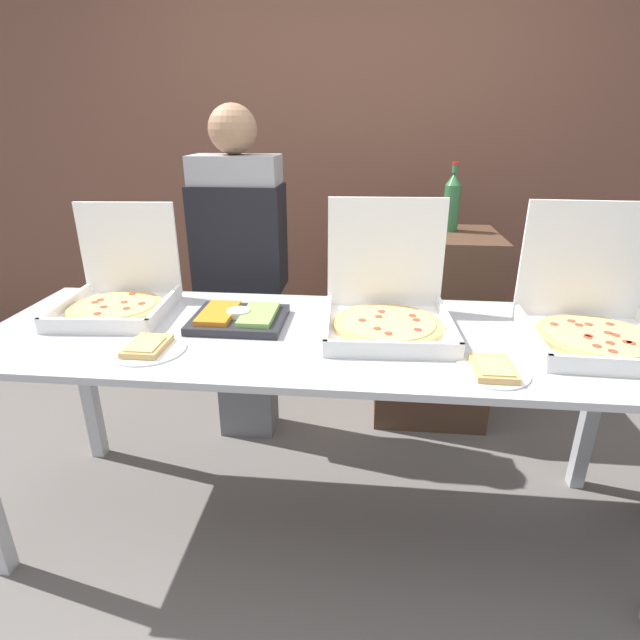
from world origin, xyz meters
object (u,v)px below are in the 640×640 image
Objects in this scene: pizza_box_far_left at (387,306)px; paper_plate_front_left at (493,370)px; pizza_box_near_left at (119,293)px; soda_can_silver at (397,228)px; pizza_box_near_right at (595,318)px; veggie_tray at (239,318)px; person_server_vest at (241,265)px; paper_plate_front_center at (148,347)px; soda_bottle at (452,202)px.

paper_plate_front_left is (0.31, -0.34, -0.07)m from pizza_box_far_left.
pizza_box_far_left is 1.06m from pizza_box_near_left.
soda_can_silver is at bearing 82.41° from pizza_box_far_left.
soda_can_silver is at bearing 103.82° from paper_plate_front_left.
pizza_box_near_right is 1.41× the size of veggie_tray.
veggie_tray is 0.62m from person_server_vest.
paper_plate_front_left is 1.77× the size of soda_can_silver.
pizza_box_near_left reaches higher than paper_plate_front_center.
pizza_box_near_left is 1.81× the size of paper_plate_front_center.
paper_plate_front_center is 0.73× the size of veggie_tray.
person_server_vest reaches higher than soda_bottle.
veggie_tray is at bearing 159.97° from paper_plate_front_left.
veggie_tray is (0.51, -0.09, -0.05)m from pizza_box_near_left.
veggie_tray is at bearing -130.45° from soda_can_silver.
paper_plate_front_center is at bearing -132.51° from veggie_tray.
paper_plate_front_left is 0.63× the size of soda_bottle.
pizza_box_far_left is 1.07× the size of pizza_box_near_left.
pizza_box_near_left is (-1.06, 0.06, -0.01)m from pizza_box_far_left.
pizza_box_near_left is 3.63× the size of soda_can_silver.
person_server_vest is at bearing 103.13° from veggie_tray.
soda_can_silver is (0.85, 0.98, 0.22)m from paper_plate_front_center.
paper_plate_front_left is at bearing -20.88° from pizza_box_near_left.
paper_plate_front_center is 1.31m from soda_can_silver.
soda_bottle is at bearing 67.27° from pizza_box_far_left.
pizza_box_near_left is 0.63m from person_server_vest.
soda_can_silver is (-0.25, 1.03, 0.22)m from paper_plate_front_left.
pizza_box_far_left is 0.85m from paper_plate_front_center.
soda_can_silver reaches higher than paper_plate_front_center.
soda_can_silver is at bearing 133.07° from pizza_box_near_right.
paper_plate_front_left is 0.64× the size of veggie_tray.
soda_can_silver is 0.78m from person_server_vest.
paper_plate_front_center is (0.26, -0.35, -0.06)m from pizza_box_near_left.
pizza_box_near_right is (1.76, -0.11, 0.01)m from pizza_box_near_left.
veggie_tray is 0.96m from soda_can_silver.
person_server_vest is at bearing -160.52° from soda_bottle.
pizza_box_near_right is 2.19× the size of paper_plate_front_left.
person_server_vest is at bearing -171.67° from soda_can_silver.
pizza_box_near_left is at bearing 163.50° from paper_plate_front_left.
soda_bottle reaches higher than pizza_box_near_left.
pizza_box_near_right is at bearing -69.90° from soda_bottle.
pizza_box_far_left is at bearing 2.76° from veggie_tray.
paper_plate_front_center is at bearing -132.62° from soda_bottle.
paper_plate_front_center is at bearing 83.36° from person_server_vest.
person_server_vest reaches higher than pizza_box_near_left.
pizza_box_far_left is at bearing 177.72° from pizza_box_near_right.
pizza_box_far_left is 1.40× the size of soda_bottle.
pizza_box_near_right is at bearing 155.85° from person_server_vest.
pizza_box_near_right is 3.89× the size of soda_can_silver.
person_server_vest is (0.10, 0.87, 0.04)m from paper_plate_front_center.
paper_plate_front_center is at bearing -162.59° from pizza_box_far_left.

